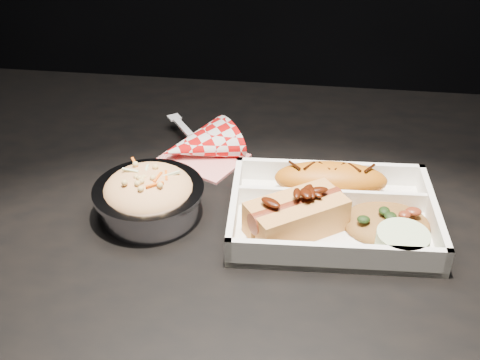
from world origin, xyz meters
name	(u,v)px	position (x,y,z in m)	size (l,w,h in m)	color
dining_table	(296,269)	(0.00, 0.00, 0.66)	(1.20, 0.80, 0.75)	black
food_tray	(332,217)	(0.04, -0.01, 0.76)	(0.26, 0.19, 0.04)	white
fried_pastry	(331,179)	(0.04, 0.05, 0.78)	(0.15, 0.06, 0.04)	#C26713
hotdog	(296,213)	(0.00, -0.04, 0.78)	(0.13, 0.11, 0.06)	#D48F48
fried_rice_mound	(387,216)	(0.10, -0.02, 0.77)	(0.11, 0.09, 0.03)	#915E2A
cupcake_liner	(402,244)	(0.12, -0.07, 0.77)	(0.06, 0.06, 0.03)	beige
foil_coleslaw_cup	(149,195)	(-0.19, -0.02, 0.78)	(0.14, 0.14, 0.07)	silver
napkin_fork	(198,145)	(-0.16, 0.13, 0.77)	(0.15, 0.16, 0.10)	red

